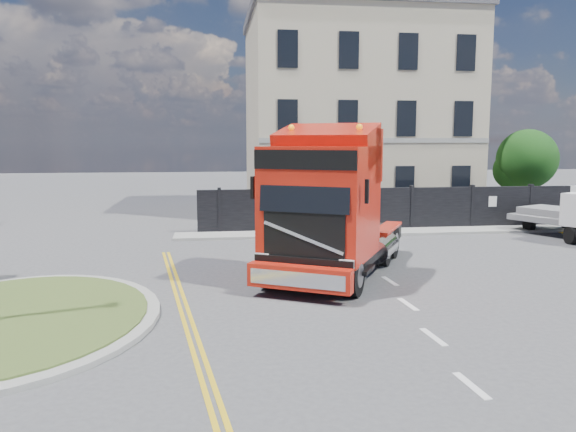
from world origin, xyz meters
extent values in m
plane|color=#424244|center=(0.00, 0.00, 0.00)|extent=(120.00, 120.00, 0.00)
cylinder|color=gray|center=(-7.00, -3.00, 0.06)|extent=(6.80, 6.80, 0.12)
cylinder|color=#355421|center=(-7.00, -3.00, 0.14)|extent=(6.20, 6.20, 0.05)
cube|color=black|center=(6.00, 9.00, 1.00)|extent=(18.00, 0.25, 2.00)
cube|color=silver|center=(14.50, 9.00, 1.00)|extent=(2.60, 0.12, 2.00)
cube|color=#B6A990|center=(6.00, 16.50, 5.50)|extent=(12.00, 10.00, 11.00)
cube|color=#4F4F54|center=(6.00, 16.50, 11.25)|extent=(12.30, 10.30, 0.50)
cube|color=#B6A990|center=(3.00, 16.50, 12.00)|extent=(0.80, 0.80, 1.60)
cube|color=#B6A990|center=(9.00, 16.50, 12.00)|extent=(0.80, 0.80, 1.60)
cylinder|color=#382619|center=(14.50, 12.00, 1.20)|extent=(0.24, 0.24, 2.40)
sphere|color=#113610|center=(14.50, 12.00, 3.20)|extent=(3.20, 3.20, 3.20)
sphere|color=#113610|center=(14.00, 12.40, 2.60)|extent=(2.20, 2.20, 2.20)
cube|color=gray|center=(6.00, 8.10, 0.06)|extent=(20.00, 1.60, 0.12)
cube|color=black|center=(1.76, 1.24, 0.85)|extent=(5.88, 7.62, 0.51)
cube|color=red|center=(0.81, -0.50, 2.44)|extent=(3.91, 3.96, 3.18)
cube|color=red|center=(1.38, 0.55, 3.75)|extent=(2.99, 2.26, 1.59)
cube|color=black|center=(0.11, -1.78, 2.90)|extent=(2.23, 1.26, 1.19)
cube|color=red|center=(-0.07, -2.10, 0.63)|extent=(2.69, 1.71, 0.63)
cylinder|color=black|center=(-0.71, -0.71, 0.59)|extent=(0.89, 1.21, 1.18)
cylinder|color=gray|center=(-0.71, -0.71, 0.59)|extent=(0.67, 0.76, 0.65)
cylinder|color=black|center=(1.45, -1.89, 0.59)|extent=(0.89, 1.21, 1.18)
cylinder|color=gray|center=(1.45, -1.89, 0.59)|extent=(0.67, 0.76, 0.65)
cylinder|color=black|center=(1.23, 2.83, 0.59)|extent=(0.89, 1.21, 1.18)
cylinder|color=gray|center=(1.23, 2.83, 0.59)|extent=(0.67, 0.76, 0.65)
cylinder|color=black|center=(3.38, 1.65, 0.59)|extent=(0.89, 1.21, 1.18)
cylinder|color=gray|center=(3.38, 1.65, 0.59)|extent=(0.67, 0.76, 0.65)
cylinder|color=black|center=(1.88, 4.03, 0.59)|extent=(0.89, 1.21, 1.18)
cylinder|color=gray|center=(1.88, 4.03, 0.59)|extent=(0.67, 0.76, 0.65)
cylinder|color=black|center=(4.04, 2.85, 0.59)|extent=(0.89, 1.21, 1.18)
cylinder|color=gray|center=(4.04, 2.85, 0.59)|extent=(0.67, 0.76, 0.65)
cube|color=slate|center=(13.13, 6.04, 0.72)|extent=(3.91, 5.29, 0.26)
cylinder|color=black|center=(12.16, 4.50, 0.36)|extent=(0.26, 0.72, 0.72)
cylinder|color=black|center=(12.16, 7.58, 0.36)|extent=(0.26, 0.72, 0.72)
cylinder|color=black|center=(14.11, 7.58, 0.36)|extent=(0.26, 0.72, 0.72)
camera|label=1|loc=(-2.27, -16.29, 4.20)|focal=35.00mm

